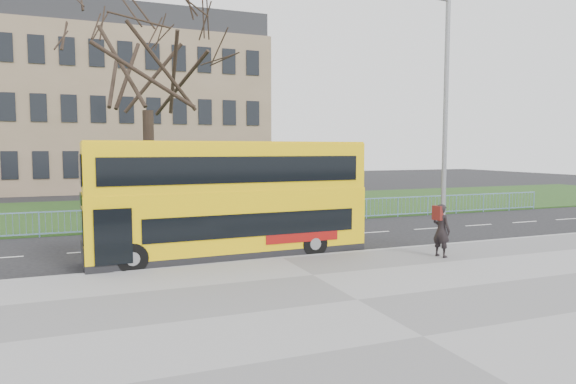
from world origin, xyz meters
The scene contains 10 objects.
ground centered at (0.00, 0.00, 0.00)m, with size 120.00×120.00×0.00m, color black.
pavement centered at (0.00, -6.75, 0.06)m, with size 80.00×10.50×0.12m, color slate.
kerb centered at (0.00, -1.55, 0.07)m, with size 80.00×0.20×0.14m, color gray.
grass_verge centered at (0.00, 14.30, 0.04)m, with size 80.00×15.40×0.08m, color #1B3513.
guard_railing centered at (0.00, 6.60, 0.55)m, with size 40.00×0.12×1.10m, color #7099C8, non-canonical shape.
bare_tree centered at (-3.00, 10.00, 6.84)m, with size 9.46×9.46×13.51m, color black, non-canonical shape.
civic_building centered at (-5.00, 35.00, 7.00)m, with size 30.00×15.00×14.00m, color #7E6A50.
yellow_bus centered at (-1.48, -0.39, 2.13)m, with size 9.56×2.60×3.97m.
pedestrian centered at (5.09, -3.40, 1.02)m, with size 0.66×0.43×1.81m, color black.
street_lamp centered at (6.13, -2.01, 5.07)m, with size 1.91×0.39×9.03m.
Camera 1 is at (-6.03, -17.49, 3.78)m, focal length 32.00 mm.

